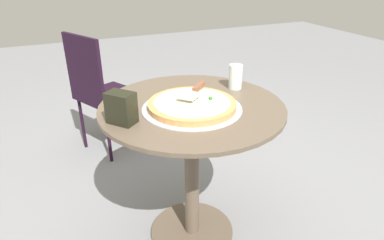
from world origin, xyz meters
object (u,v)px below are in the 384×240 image
pizza_server (194,91)px  napkin_dispenser (121,108)px  patio_table (192,146)px  pizza_on_tray (192,105)px  patio_chair_far (99,88)px  drinking_cup (235,77)px

pizza_server → napkin_dispenser: 0.36m
patio_table → pizza_on_tray: 0.23m
patio_table → patio_chair_far: (-0.26, 1.06, -0.03)m
drinking_cup → patio_chair_far: bearing=119.5°
patio_table → patio_chair_far: bearing=103.8°
pizza_on_tray → pizza_server: (0.04, 0.06, 0.04)m
pizza_server → drinking_cup: size_ratio=1.59×
pizza_on_tray → patio_chair_far: 1.15m
drinking_cup → patio_chair_far: size_ratio=0.13×
patio_table → drinking_cup: drinking_cup is taller
pizza_on_tray → patio_chair_far: size_ratio=0.48×
patio_chair_far → pizza_on_tray: bearing=-77.5°
napkin_dispenser → patio_chair_far: size_ratio=0.14×
patio_table → napkin_dispenser: 0.43m
pizza_server → patio_table: bearing=-131.5°
patio_table → napkin_dispenser: size_ratio=6.54×
pizza_on_tray → napkin_dispenser: (-0.31, -0.01, 0.05)m
pizza_on_tray → drinking_cup: size_ratio=3.64×
napkin_dispenser → patio_chair_far: 1.15m
pizza_on_tray → pizza_server: size_ratio=2.29×
patio_table → pizza_on_tray: (-0.02, -0.04, 0.23)m
patio_table → patio_chair_far: patio_chair_far is taller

